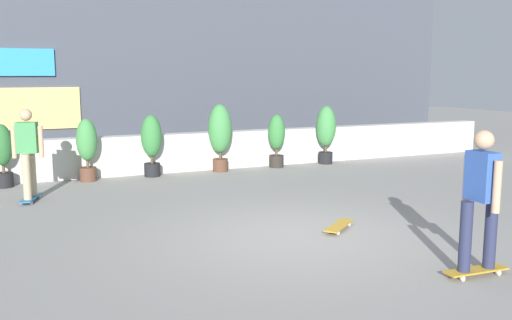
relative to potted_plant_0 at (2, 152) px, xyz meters
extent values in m
plane|color=gray|center=(3.88, -5.55, -0.73)|extent=(48.00, 48.00, 0.00)
cube|color=beige|center=(3.88, 0.45, -0.28)|extent=(18.00, 0.40, 0.90)
cube|color=#424751|center=(3.88, 4.45, 2.52)|extent=(20.00, 2.00, 6.50)
cylinder|color=black|center=(0.00, 0.00, -0.58)|extent=(0.36, 0.36, 0.30)
cylinder|color=brown|center=(0.00, 0.00, -0.35)|extent=(0.06, 0.06, 0.15)
ellipsoid|color=#2D6B33|center=(0.00, 0.00, 0.15)|extent=(0.42, 0.42, 0.85)
cylinder|color=brown|center=(1.67, 0.00, -0.58)|extent=(0.36, 0.36, 0.30)
cylinder|color=brown|center=(1.67, 0.00, -0.35)|extent=(0.06, 0.06, 0.15)
ellipsoid|color=#428C47|center=(1.67, 0.00, 0.18)|extent=(0.44, 0.44, 0.91)
cylinder|color=black|center=(3.08, 0.00, -0.58)|extent=(0.36, 0.36, 0.30)
cylinder|color=brown|center=(3.08, 0.00, -0.35)|extent=(0.06, 0.06, 0.15)
ellipsoid|color=#387F3D|center=(3.08, 0.00, 0.20)|extent=(0.46, 0.46, 0.95)
cylinder|color=brown|center=(4.73, 0.00, -0.58)|extent=(0.36, 0.36, 0.30)
cylinder|color=brown|center=(4.73, 0.00, -0.35)|extent=(0.06, 0.06, 0.15)
ellipsoid|color=#428C47|center=(4.73, 0.00, 0.30)|extent=(0.56, 0.56, 1.15)
cylinder|color=#2D2823|center=(6.21, 0.00, -0.58)|extent=(0.36, 0.36, 0.30)
cylinder|color=brown|center=(6.21, 0.00, -0.35)|extent=(0.06, 0.06, 0.15)
ellipsoid|color=#387F3D|center=(6.21, 0.00, 0.16)|extent=(0.42, 0.42, 0.86)
cylinder|color=black|center=(7.62, 0.00, -0.58)|extent=(0.36, 0.36, 0.30)
cylinder|color=brown|center=(7.62, 0.00, -0.35)|extent=(0.06, 0.06, 0.15)
ellipsoid|color=#428C47|center=(7.62, 0.00, 0.24)|extent=(0.51, 0.51, 1.04)
cube|color=#BF8C26|center=(5.04, -7.79, -0.66)|extent=(0.81, 0.24, 0.02)
cylinder|color=silver|center=(4.77, -7.86, -0.70)|extent=(0.06, 0.03, 0.06)
cylinder|color=silver|center=(4.78, -7.70, -0.70)|extent=(0.06, 0.03, 0.06)
cylinder|color=silver|center=(5.29, -7.88, -0.70)|extent=(0.06, 0.03, 0.06)
cylinder|color=silver|center=(5.30, -7.72, -0.70)|extent=(0.06, 0.03, 0.06)
cylinder|color=#282D4C|center=(4.86, -7.78, -0.24)|extent=(0.14, 0.14, 0.82)
cylinder|color=#282D4C|center=(5.22, -7.80, -0.24)|extent=(0.14, 0.14, 0.82)
cube|color=#3359B2|center=(5.04, -7.79, 0.45)|extent=(0.22, 0.37, 0.56)
sphere|color=tan|center=(5.04, -7.79, 0.86)|extent=(0.22, 0.22, 0.22)
cylinder|color=tan|center=(5.03, -8.02, 0.37)|extent=(0.09, 0.09, 0.58)
cylinder|color=tan|center=(5.05, -7.55, 0.37)|extent=(0.09, 0.09, 0.58)
cube|color=#266699|center=(0.45, -1.61, -0.66)|extent=(0.43, 0.82, 0.02)
cylinder|color=silver|center=(0.45, -1.88, -0.70)|extent=(0.05, 0.06, 0.06)
cylinder|color=silver|center=(0.29, -1.83, -0.70)|extent=(0.05, 0.06, 0.06)
cylinder|color=silver|center=(0.60, -1.39, -0.70)|extent=(0.05, 0.06, 0.06)
cylinder|color=silver|center=(0.45, -1.34, -0.70)|extent=(0.05, 0.06, 0.06)
cylinder|color=tan|center=(0.39, -1.78, -0.24)|extent=(0.14, 0.14, 0.82)
cylinder|color=tan|center=(0.50, -1.44, -0.24)|extent=(0.14, 0.14, 0.82)
cube|color=#3F8C4C|center=(0.45, -1.61, 0.45)|extent=(0.40, 0.30, 0.56)
sphere|color=tan|center=(0.45, -1.61, 0.86)|extent=(0.22, 0.22, 0.22)
cylinder|color=tan|center=(0.67, -1.68, 0.37)|extent=(0.09, 0.09, 0.58)
cylinder|color=tan|center=(0.22, -1.54, 0.37)|extent=(0.09, 0.09, 0.58)
cube|color=#BF8C26|center=(4.61, -5.49, -0.66)|extent=(0.75, 0.66, 0.02)
cylinder|color=silver|center=(4.77, -5.27, -0.70)|extent=(0.06, 0.06, 0.06)
cylinder|color=silver|center=(4.87, -5.39, -0.70)|extent=(0.06, 0.06, 0.06)
cylinder|color=silver|center=(4.36, -5.60, -0.70)|extent=(0.06, 0.06, 0.06)
cylinder|color=silver|center=(4.46, -5.72, -0.70)|extent=(0.06, 0.06, 0.06)
camera|label=1|loc=(0.19, -12.50, 1.61)|focal=39.54mm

